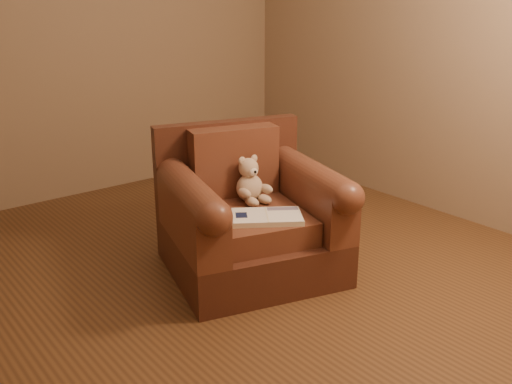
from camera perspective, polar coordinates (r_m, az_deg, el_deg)
floor at (r=3.40m, az=-3.81°, el=-8.83°), size 4.00×4.00×0.00m
armchair at (r=3.41m, az=-0.76°, el=-2.60°), size 1.15×1.12×0.85m
teddy_bear at (r=3.43m, az=-0.53°, el=0.80°), size 0.21×0.23×0.28m
guidebook at (r=3.18m, az=1.08°, el=-2.51°), size 0.45×0.41×0.03m
side_table at (r=3.96m, az=-0.39°, el=0.39°), size 0.42×0.42×0.59m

